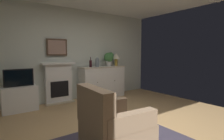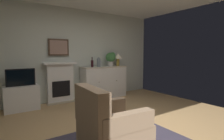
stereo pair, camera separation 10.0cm
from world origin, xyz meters
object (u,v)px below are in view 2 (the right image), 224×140
(table_lamp, at_px, (118,57))
(tv_set, at_px, (21,77))
(sideboard_cabinet, at_px, (104,82))
(armchair, at_px, (109,126))
(fireplace_unit, at_px, (60,83))
(wine_glass_center, at_px, (106,62))
(framed_picture, at_px, (59,47))
(potted_plant_small, at_px, (111,58))
(wine_glass_right, at_px, (108,62))
(tv_cabinet, at_px, (22,98))
(wine_bottle, at_px, (92,63))
(vase_decorative, at_px, (99,62))
(wine_glass_left, at_px, (101,62))

(table_lamp, bearing_deg, tv_set, -179.83)
(sideboard_cabinet, xyz_separation_m, armchair, (-1.53, -2.67, -0.09))
(fireplace_unit, xyz_separation_m, wine_glass_center, (1.33, -0.24, 0.52))
(framed_picture, xyz_separation_m, potted_plant_small, (1.58, -0.18, -0.30))
(table_lamp, distance_m, tv_set, 2.82)
(table_lamp, xyz_separation_m, wine_glass_right, (-0.37, -0.02, -0.16))
(framed_picture, relative_size, tv_cabinet, 0.73)
(wine_bottle, bearing_deg, framed_picture, 163.79)
(wine_glass_center, distance_m, tv_cabinet, 2.43)
(sideboard_cabinet, xyz_separation_m, wine_glass_right, (0.15, -0.02, 0.59))
(wine_bottle, relative_size, armchair, 0.32)
(fireplace_unit, height_order, tv_cabinet, fireplace_unit)
(sideboard_cabinet, xyz_separation_m, tv_cabinet, (-2.27, 0.02, -0.18))
(tv_cabinet, height_order, potted_plant_small, potted_plant_small)
(tv_set, xyz_separation_m, armchair, (0.73, -2.66, -0.40))
(framed_picture, distance_m, armchair, 3.11)
(fireplace_unit, relative_size, tv_cabinet, 1.47)
(tv_set, distance_m, armchair, 2.79)
(armchair, bearing_deg, fireplace_unit, 85.11)
(framed_picture, bearing_deg, wine_glass_center, -11.98)
(wine_bottle, height_order, potted_plant_small, potted_plant_small)
(framed_picture, height_order, vase_decorative, framed_picture)
(potted_plant_small, bearing_deg, wine_glass_right, -153.26)
(wine_bottle, bearing_deg, tv_cabinet, 178.54)
(fireplace_unit, height_order, wine_glass_left, wine_glass_left)
(wine_glass_right, distance_m, tv_set, 2.43)
(fireplace_unit, xyz_separation_m, wine_bottle, (0.88, -0.21, 0.51))
(sideboard_cabinet, relative_size, tv_cabinet, 1.88)
(armchair, bearing_deg, tv_cabinet, 105.25)
(tv_set, relative_size, armchair, 0.67)
(wine_bottle, height_order, wine_glass_left, wine_bottle)
(wine_glass_left, xyz_separation_m, armchair, (-1.46, -2.70, -0.69))
(fireplace_unit, relative_size, sideboard_cabinet, 0.78)
(vase_decorative, relative_size, tv_cabinet, 0.38)
(wine_glass_right, bearing_deg, wine_glass_center, -161.17)
(wine_bottle, xyz_separation_m, potted_plant_small, (0.70, 0.08, 0.15))
(potted_plant_small, bearing_deg, fireplace_unit, 175.21)
(wine_glass_right, xyz_separation_m, tv_cabinet, (-2.42, 0.04, -0.78))
(wine_glass_center, bearing_deg, potted_plant_small, 23.29)
(wine_glass_right, bearing_deg, table_lamp, 3.44)
(framed_picture, bearing_deg, table_lamp, -6.99)
(sideboard_cabinet, distance_m, table_lamp, 0.92)
(wine_glass_center, distance_m, potted_plant_small, 0.30)
(wine_bottle, bearing_deg, wine_glass_right, 0.99)
(wine_glass_center, bearing_deg, sideboard_cabinet, 124.36)
(table_lamp, xyz_separation_m, tv_set, (-2.79, -0.01, -0.44))
(tv_set, distance_m, potted_plant_small, 2.59)
(wine_glass_center, relative_size, armchair, 0.18)
(wine_glass_right, bearing_deg, tv_cabinet, 179.11)
(framed_picture, distance_m, wine_glass_right, 1.53)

